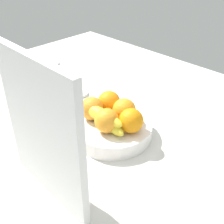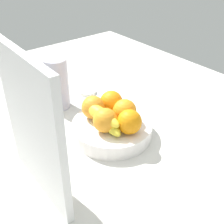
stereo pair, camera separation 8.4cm
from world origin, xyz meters
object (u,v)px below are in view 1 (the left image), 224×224
object	(u,v)px
fruit_bowl	(112,129)
cutting_board	(43,133)
orange_front_right	(109,102)
orange_back_right	(131,121)
banana_bunch	(104,118)
thermos_tumbler	(51,87)
jar_lid	(80,93)
orange_back_left	(107,121)
orange_front_left	(124,110)
orange_center	(93,108)

from	to	relation	value
fruit_bowl	cutting_board	distance (cm)	31.89
orange_front_right	cutting_board	xyz separation A→B (cm)	(-11.03, 31.04, 9.70)
orange_back_right	banana_bunch	distance (cm)	8.40
thermos_tumbler	orange_back_right	bearing A→B (deg)	-171.19
orange_back_right	jar_lid	distance (cm)	36.60
orange_front_right	orange_back_left	distance (cm)	10.68
orange_front_left	orange_back_left	world-z (taller)	same
orange_front_left	orange_front_right	bearing A→B (deg)	-1.17
orange_back_left	orange_back_right	xyz separation A→B (cm)	(-5.00, -4.99, 0.00)
orange_front_right	orange_center	world-z (taller)	same
orange_center	orange_back_right	size ratio (longest dim) A/B	1.00
orange_center	cutting_board	xyz separation A→B (cm)	(-12.02, 24.93, 9.70)
orange_front_left	thermos_tumbler	distance (cm)	28.48
orange_front_left	orange_back_right	distance (cm)	6.05
orange_front_right	thermos_tumbler	world-z (taller)	thermos_tumbler
fruit_bowl	banana_bunch	world-z (taller)	banana_bunch
fruit_bowl	orange_back_right	xyz separation A→B (cm)	(-6.90, -0.95, 5.99)
orange_center	thermos_tumbler	xyz separation A→B (cm)	(19.59, 1.90, 0.97)
cutting_board	thermos_tumbler	distance (cm)	40.07
orange_front_left	thermos_tumbler	bearing A→B (deg)	16.05
orange_front_left	jar_lid	bearing A→B (deg)	-11.49
fruit_bowl	orange_center	size ratio (longest dim) A/B	3.40
fruit_bowl	orange_back_right	distance (cm)	9.18
orange_back_right	thermos_tumbler	bearing A→B (deg)	8.81
jar_lid	orange_back_right	bearing A→B (deg)	165.82
fruit_bowl	banana_bunch	distance (cm)	6.23
orange_back_right	orange_front_left	bearing A→B (deg)	-27.54
fruit_bowl	orange_back_right	bearing A→B (deg)	-172.19
orange_front_left	orange_back_left	xyz separation A→B (cm)	(-0.37, 7.79, 0.00)
fruit_bowl	orange_front_right	size ratio (longest dim) A/B	3.40
orange_center	orange_front_right	bearing A→B (deg)	-99.18
orange_center	banana_bunch	distance (cm)	5.85
banana_bunch	orange_front_right	bearing A→B (deg)	-55.41
banana_bunch	fruit_bowl	bearing A→B (deg)	-98.90
thermos_tumbler	orange_front_right	bearing A→B (deg)	-158.73
jar_lid	orange_back_left	bearing A→B (deg)	155.14
banana_bunch	jar_lid	bearing A→B (deg)	-25.03
orange_front_left	orange_front_right	distance (cm)	6.78
jar_lid	thermos_tumbler	bearing A→B (deg)	98.02
orange_back_right	banana_bunch	size ratio (longest dim) A/B	0.40
fruit_bowl	orange_center	world-z (taller)	orange_center
orange_center	jar_lid	world-z (taller)	orange_center
orange_front_left	banana_bunch	bearing A→B (deg)	73.55
jar_lid	orange_center	bearing A→B (deg)	151.01
orange_back_right	thermos_tumbler	distance (cm)	33.13
orange_back_left	thermos_tumbler	xyz separation A→B (cm)	(27.72, 0.08, 0.97)
fruit_bowl	cutting_board	xyz separation A→B (cm)	(-5.78, 27.16, 15.69)
orange_front_right	orange_center	size ratio (longest dim) A/B	1.00
orange_front_left	orange_center	xyz separation A→B (cm)	(7.77, 5.97, 0.00)
orange_front_right	orange_back_right	size ratio (longest dim) A/B	1.00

